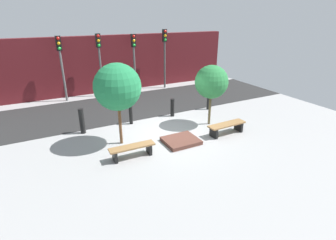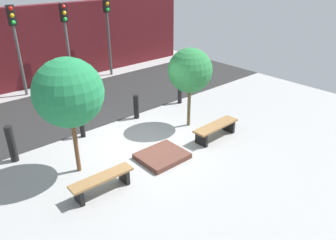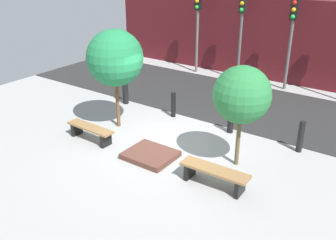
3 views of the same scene
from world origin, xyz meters
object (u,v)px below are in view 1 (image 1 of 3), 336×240
planter_bed (181,141)px  traffic_light_mid_west (99,54)px  bollard_far_left (82,121)px  traffic_light_east (165,48)px  bollard_center (172,108)px  bench_right (227,127)px  traffic_light_west (61,57)px  tree_behind_right_bench (211,82)px  bollard_right (208,101)px  traffic_light_mid_east (134,53)px  bench_left (132,149)px  tree_behind_left_bench (117,87)px  bollard_left (131,115)px

planter_bed → traffic_light_mid_west: bearing=97.9°
bollard_far_left → traffic_light_east: bearing=37.8°
bollard_center → traffic_light_mid_west: size_ratio=0.24×
bench_right → traffic_light_west: 9.75m
tree_behind_right_bench → traffic_light_east: (1.11, 6.66, 0.66)m
bench_right → planter_bed: bearing=173.2°
bollard_right → traffic_light_mid_east: size_ratio=0.26×
bench_left → traffic_light_mid_west: 8.26m
bollard_center → traffic_light_west: size_ratio=0.24×
tree_behind_right_bench → traffic_light_mid_east: traffic_light_mid_east is taller
tree_behind_left_bench → bollard_far_left: 2.65m
bench_left → bollard_far_left: bollard_far_left is taller
tree_behind_left_bench → traffic_light_mid_east: 7.37m
bollard_center → traffic_light_east: traffic_light_east is taller
bench_right → traffic_light_mid_east: (-1.03, 7.89, 2.14)m
traffic_light_mid_west → traffic_light_west: bearing=-180.0°
tree_behind_left_bench → traffic_light_mid_west: (1.03, 6.66, 0.28)m
bench_right → traffic_light_mid_west: traffic_light_mid_west is taller
planter_bed → bollard_far_left: 4.24m
bench_right → bollard_left: bollard_left is taller
planter_bed → tree_behind_right_bench: tree_behind_right_bench is taller
tree_behind_right_bench → bollard_left: size_ratio=3.11×
bollard_center → traffic_light_mid_east: bearing=90.1°
bollard_far_left → bench_right: bearing=-28.5°
bollard_far_left → traffic_light_east: traffic_light_east is taller
tree_behind_left_bench → traffic_light_west: (-1.11, 6.66, 0.25)m
bench_left → traffic_light_east: 9.78m
planter_bed → traffic_light_west: size_ratio=0.36×
bollard_left → traffic_light_mid_west: bearing=89.9°
bollard_center → bollard_right: bollard_right is taller
traffic_light_west → tree_behind_right_bench: bearing=-51.5°
bollard_left → tree_behind_right_bench: bearing=-27.6°
planter_bed → traffic_light_west: traffic_light_west is taller
bollard_center → traffic_light_mid_east: size_ratio=0.24×
bench_left → bench_right: bench_right is taller
traffic_light_mid_west → traffic_light_east: size_ratio=0.97×
planter_bed → tree_behind_left_bench: size_ratio=0.42×
bench_right → bollard_left: 4.30m
bench_right → bollard_right: size_ratio=1.86×
bench_left → traffic_light_mid_east: 8.77m
planter_bed → tree_behind_left_bench: tree_behind_left_bench is taller
tree_behind_right_bench → tree_behind_left_bench: bearing=180.0°
bench_left → bollard_center: 4.30m
tree_behind_right_bench → traffic_light_mid_east: 6.76m
tree_behind_left_bench → bollard_right: size_ratio=3.38×
traffic_light_west → traffic_light_mid_east: size_ratio=1.01×
bench_left → traffic_light_mid_west: size_ratio=0.44×
tree_behind_left_bench → traffic_light_west: bearing=99.4°
tree_behind_right_bench → bollard_far_left: tree_behind_right_bench is taller
bench_right → bollard_left: size_ratio=1.98×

